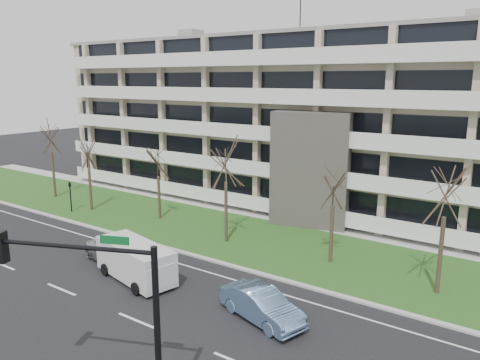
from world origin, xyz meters
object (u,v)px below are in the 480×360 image
Objects in this scene: white_van at (136,259)px; traffic_signal at (101,305)px; pedestrian_signal at (70,193)px; blue_sedan at (261,305)px; silver_pickup at (117,252)px.

white_van is 0.88× the size of traffic_signal.
traffic_signal is 2.46× the size of pedestrian_signal.
pedestrian_signal is at bearing 123.88° from traffic_signal.
traffic_signal is 27.70m from pedestrian_signal.
white_van reaches higher than blue_sedan.
blue_sedan is 9.51m from traffic_signal.
silver_pickup is 3.10m from white_van.
traffic_signal is at bearing -35.19° from white_van.
blue_sedan is (11.26, -0.78, 0.05)m from silver_pickup.
white_van is at bearing -92.37° from silver_pickup.
pedestrian_signal reaches higher than blue_sedan.
white_van is 16.61m from pedestrian_signal.
pedestrian_signal is (-15.25, 6.58, 0.43)m from white_van.
silver_pickup is 0.90× the size of white_van.
silver_pickup is 13.61m from pedestrian_signal.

